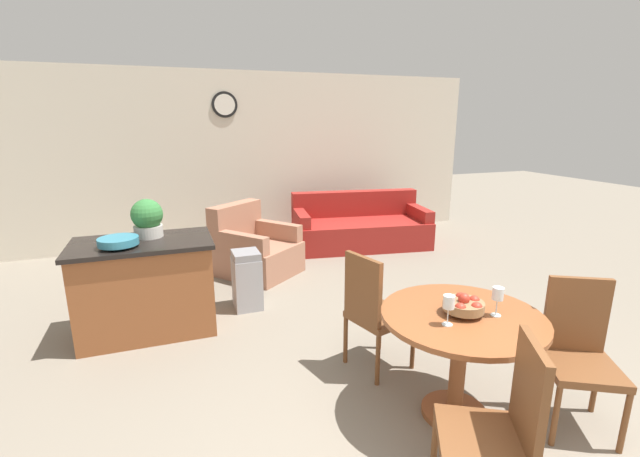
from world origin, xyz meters
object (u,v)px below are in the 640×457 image
at_px(dining_table, 460,338).
at_px(potted_plant, 147,218).
at_px(trash_bin, 247,280).
at_px(dining_chair_near_left, 500,425).
at_px(dining_chair_far_side, 373,308).
at_px(kitchen_island, 146,287).
at_px(dining_chair_near_right, 579,349).
at_px(armchair, 254,251).
at_px(wine_glass_right, 498,295).
at_px(teal_bowl, 118,241).
at_px(fruit_bowl, 464,305).
at_px(wine_glass_left, 449,303).
at_px(couch, 360,228).

height_order(dining_table, potted_plant, potted_plant).
bearing_deg(trash_bin, dining_chair_near_left, -76.41).
xyz_separation_m(dining_chair_far_side, kitchen_island, (-1.69, 1.30, -0.08)).
bearing_deg(dining_chair_near_left, dining_chair_near_right, -38.95).
bearing_deg(dining_table, trash_bin, 114.38).
bearing_deg(armchair, trash_bin, -143.97).
relative_size(wine_glass_right, teal_bowl, 0.58).
bearing_deg(dining_table, dining_chair_near_left, -113.25).
distance_m(fruit_bowl, wine_glass_left, 0.22).
distance_m(wine_glass_left, kitchen_island, 2.79).
height_order(dining_chair_near_left, teal_bowl, teal_bowl).
bearing_deg(teal_bowl, dining_table, -40.85).
xyz_separation_m(kitchen_island, armchair, (1.26, 1.25, -0.15)).
bearing_deg(kitchen_island, trash_bin, 11.75).
distance_m(fruit_bowl, kitchen_island, 2.84).
bearing_deg(wine_glass_left, dining_table, 25.92).
height_order(dining_chair_far_side, wine_glass_right, dining_chair_far_side).
bearing_deg(couch, trash_bin, -132.40).
xyz_separation_m(dining_chair_near_left, armchair, (-0.41, 3.94, -0.23)).
bearing_deg(teal_bowl, dining_chair_far_side, -31.74).
bearing_deg(armchair, couch, -18.18).
bearing_deg(kitchen_island, dining_table, -45.39).
xyz_separation_m(dining_table, dining_chair_near_right, (0.69, -0.30, -0.05)).
height_order(dining_table, kitchen_island, kitchen_island).
relative_size(dining_table, teal_bowl, 3.13).
height_order(dining_table, wine_glass_right, wine_glass_right).
distance_m(kitchen_island, teal_bowl, 0.54).
bearing_deg(dining_table, fruit_bowl, -27.57).
distance_m(dining_chair_far_side, trash_bin, 1.68).
bearing_deg(wine_glass_left, fruit_bowl, 25.68).
relative_size(dining_table, couch, 0.48).
bearing_deg(dining_chair_near_right, teal_bowl, -7.87).
height_order(fruit_bowl, couch, fruit_bowl).
height_order(dining_chair_far_side, kitchen_island, dining_chair_far_side).
bearing_deg(armchair, kitchen_island, -173.89).
height_order(dining_table, wine_glass_left, wine_glass_left).
distance_m(dining_chair_near_left, teal_bowl, 3.18).
bearing_deg(teal_bowl, couch, 32.30).
relative_size(dining_chair_near_right, fruit_bowl, 3.75).
bearing_deg(wine_glass_left, potted_plant, 127.80).
xyz_separation_m(trash_bin, couch, (2.12, 1.72, -0.02)).
bearing_deg(teal_bowl, wine_glass_right, -39.85).
height_order(dining_chair_near_right, potted_plant, potted_plant).
bearing_deg(trash_bin, potted_plant, -175.85).
relative_size(dining_table, dining_chair_near_left, 1.07).
bearing_deg(dining_table, couch, 74.02).
bearing_deg(trash_bin, armchair, 74.51).
xyz_separation_m(wine_glass_left, trash_bin, (-0.82, 2.29, -0.58)).
distance_m(wine_glass_right, armchair, 3.50).
bearing_deg(potted_plant, teal_bowl, -130.20).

